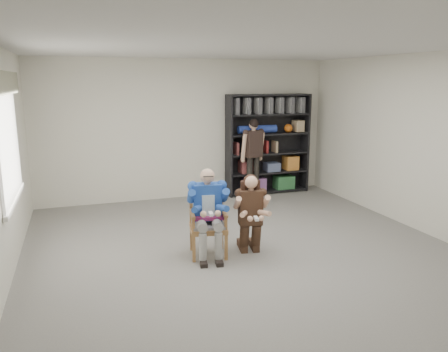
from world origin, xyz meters
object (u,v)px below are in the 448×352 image
object	(u,v)px
bookshelf	(268,144)
standing_man	(253,158)
armchair	(208,222)
seated_man	(208,213)
kneeling_woman	(251,215)

from	to	relation	value
bookshelf	standing_man	xyz separation A→B (m)	(-0.44, -0.24, -0.24)
armchair	seated_man	size ratio (longest dim) A/B	0.77
armchair	bookshelf	world-z (taller)	bookshelf
seated_man	bookshelf	xyz separation A→B (m)	(2.21, 2.93, 0.44)
seated_man	kneeling_woman	bearing A→B (deg)	-1.32
seated_man	standing_man	distance (m)	3.23
bookshelf	kneeling_woman	bearing A→B (deg)	-118.20
standing_man	kneeling_woman	bearing A→B (deg)	-126.97
bookshelf	standing_man	bearing A→B (deg)	-151.11
seated_man	standing_man	world-z (taller)	standing_man
kneeling_woman	bookshelf	world-z (taller)	bookshelf
bookshelf	armchair	bearing A→B (deg)	-127.09
seated_man	kneeling_woman	distance (m)	0.59
armchair	kneeling_woman	world-z (taller)	kneeling_woman
armchair	seated_man	xyz separation A→B (m)	(0.00, 0.00, 0.14)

